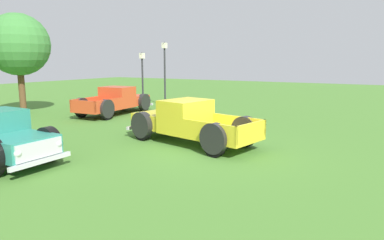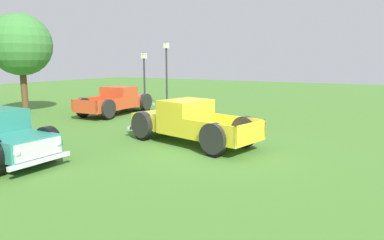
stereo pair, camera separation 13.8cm
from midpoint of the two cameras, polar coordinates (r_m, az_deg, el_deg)
ground_plane at (r=12.15m, az=3.06°, el=-4.98°), size 80.00×80.00×0.00m
pickup_truck_foreground at (r=13.19m, az=-0.94°, el=-0.33°), size 3.01×5.62×1.63m
pickup_truck_behind_right at (r=20.84m, az=-11.65°, el=3.14°), size 5.31×2.30×1.59m
lamp_post_near at (r=23.96m, az=-7.70°, el=6.89°), size 0.36×0.36×3.66m
lamp_post_far at (r=23.76m, az=-4.05°, el=7.78°), size 0.36×0.36×4.34m
oak_tree_east at (r=22.57m, az=-26.28°, el=11.04°), size 3.54×3.54×5.77m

